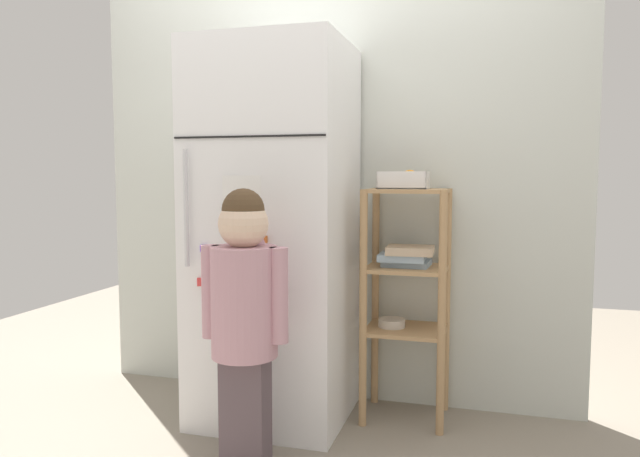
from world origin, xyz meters
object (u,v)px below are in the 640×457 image
refrigerator (274,234)px  child_standing (244,301)px  fruit_bin (403,180)px  pantry_shelf_unit (406,278)px

refrigerator → child_standing: bearing=-82.6°
refrigerator → fruit_bin: 0.66m
child_standing → pantry_shelf_unit: (0.54, 0.67, 0.00)m
child_standing → fruit_bin: bearing=52.6°
refrigerator → fruit_bin: bearing=15.0°
child_standing → pantry_shelf_unit: size_ratio=1.01×
refrigerator → child_standing: refrigerator is taller
refrigerator → child_standing: 0.57m
refrigerator → child_standing: (0.07, -0.52, -0.21)m
pantry_shelf_unit → fruit_bin: (-0.02, 0.01, 0.46)m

